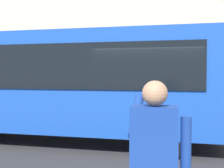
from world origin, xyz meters
The scene contains 3 objects.
ground_plane centered at (0.00, 0.00, 0.00)m, with size 60.00×60.00×0.00m, color #2B2B2D.
red_bus centered at (2.52, -0.27, 1.68)m, with size 9.05×2.54×3.08m.
pedestrian_photographer centered at (-0.50, 4.90, 1.14)m, with size 0.53×0.52×1.70m.
Camera 1 is at (-0.67, 7.33, 1.90)m, focal length 45.33 mm.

